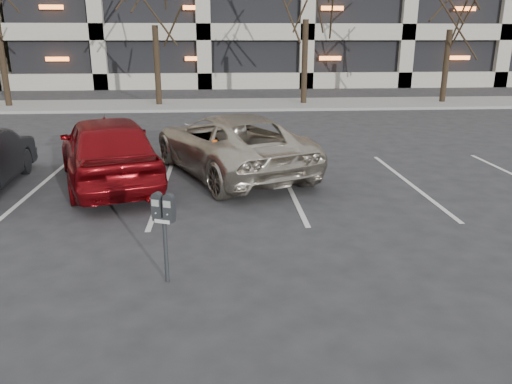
% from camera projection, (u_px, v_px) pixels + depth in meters
% --- Properties ---
extents(ground, '(140.00, 140.00, 0.00)m').
position_uv_depth(ground, '(228.00, 224.00, 8.97)').
color(ground, '#28282B').
rests_on(ground, ground).
extents(sidewalk, '(80.00, 4.00, 0.12)m').
position_uv_depth(sidewalk, '(222.00, 105.00, 24.18)').
color(sidewalk, gray).
rests_on(sidewalk, ground).
extents(stall_lines, '(16.90, 5.20, 0.00)m').
position_uv_depth(stall_lines, '(163.00, 188.00, 11.06)').
color(stall_lines, silver).
rests_on(stall_lines, ground).
extents(parking_meter, '(0.34, 0.23, 1.25)m').
position_uv_depth(parking_meter, '(164.00, 216.00, 6.58)').
color(parking_meter, black).
rests_on(parking_meter, ground).
extents(suv_silver, '(4.31, 5.81, 1.47)m').
position_uv_depth(suv_silver, '(230.00, 144.00, 12.13)').
color(suv_silver, '#BEB3A1').
rests_on(suv_silver, ground).
extents(car_red, '(3.29, 5.10, 1.62)m').
position_uv_depth(car_red, '(108.00, 149.00, 11.17)').
color(car_red, maroon).
rests_on(car_red, ground).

